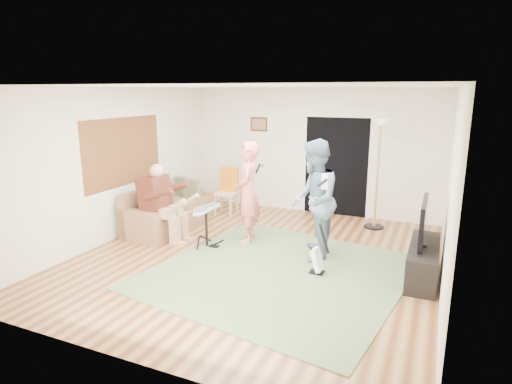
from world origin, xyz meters
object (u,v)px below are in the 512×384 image
(drum_kit, at_px, (206,229))
(guitarist, at_px, (314,200))
(singer, at_px, (248,192))
(dining_chair, at_px, (227,198))
(television, at_px, (423,221))
(guitar_spare, at_px, (318,260))
(torchiere_lamp, at_px, (379,155))
(sofa, at_px, (166,213))
(tv_cabinet, at_px, (423,262))

(drum_kit, bearing_deg, guitarist, 7.88)
(drum_kit, distance_m, singer, 0.96)
(dining_chair, bearing_deg, television, -28.12)
(guitarist, bearing_deg, guitar_spare, 8.90)
(torchiere_lamp, bearing_deg, drum_kit, -138.03)
(singer, height_order, television, singer)
(drum_kit, xyz_separation_m, television, (3.45, 0.14, 0.53))
(sofa, distance_m, torchiere_lamp, 4.28)
(sofa, height_order, dining_chair, dining_chair)
(singer, xyz_separation_m, television, (2.92, -0.41, -0.05))
(drum_kit, distance_m, tv_cabinet, 3.50)
(sofa, bearing_deg, guitarist, -7.31)
(dining_chair, bearing_deg, singer, -54.78)
(sofa, distance_m, dining_chair, 1.47)
(drum_kit, distance_m, guitarist, 1.94)
(guitarist, distance_m, guitar_spare, 0.97)
(singer, height_order, guitarist, guitarist)
(tv_cabinet, bearing_deg, guitar_spare, -161.55)
(singer, xyz_separation_m, guitar_spare, (1.54, -0.88, -0.67))
(drum_kit, height_order, singer, singer)
(torchiere_lamp, distance_m, dining_chair, 3.32)
(drum_kit, distance_m, guitar_spare, 2.10)
(dining_chair, height_order, tv_cabinet, dining_chair)
(singer, height_order, tv_cabinet, singer)
(tv_cabinet, bearing_deg, guitarist, 176.28)
(tv_cabinet, bearing_deg, television, 180.00)
(guitar_spare, distance_m, dining_chair, 3.54)
(guitar_spare, distance_m, torchiere_lamp, 2.89)
(guitar_spare, bearing_deg, tv_cabinet, 18.45)
(guitar_spare, bearing_deg, television, 19.07)
(singer, bearing_deg, dining_chair, -160.09)
(television, bearing_deg, tv_cabinet, 0.00)
(guitar_spare, height_order, dining_chair, dining_chair)
(guitar_spare, xyz_separation_m, tv_cabinet, (1.43, 0.48, 0.03))
(dining_chair, relative_size, television, 0.99)
(guitar_spare, relative_size, torchiere_lamp, 0.37)
(sofa, distance_m, guitar_spare, 3.51)
(guitar_spare, height_order, television, television)
(torchiere_lamp, bearing_deg, sofa, -157.13)
(singer, bearing_deg, drum_kit, -63.39)
(guitar_spare, height_order, tv_cabinet, guitar_spare)
(drum_kit, bearing_deg, sofa, 153.27)
(singer, bearing_deg, sofa, -112.61)
(guitarist, bearing_deg, dining_chair, -139.83)
(singer, height_order, torchiere_lamp, torchiere_lamp)
(drum_kit, relative_size, television, 0.71)
(drum_kit, height_order, television, television)
(guitar_spare, xyz_separation_m, dining_chair, (-2.69, 2.29, 0.14))
(sofa, relative_size, singer, 1.13)
(torchiere_lamp, xyz_separation_m, television, (0.95, -2.11, -0.61))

